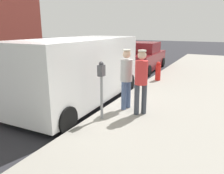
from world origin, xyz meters
TOP-DOWN VIEW (x-y plane):
  - ground_plane at (0.00, 0.00)m, footprint 80.00×80.00m
  - sidewalk_slab at (3.50, 0.00)m, footprint 5.00×32.00m
  - parking_meter_near at (1.35, -0.65)m, footprint 0.14×0.18m
  - pedestrian_in_red at (2.13, 0.12)m, footprint 0.34×0.34m
  - pedestrian_in_gray at (1.61, 0.33)m, footprint 0.34×0.35m
  - parked_van at (-0.15, 0.50)m, footprint 2.23×5.25m
  - parked_sedan_ahead at (-0.33, 7.24)m, footprint 2.06×4.46m
  - fire_hydrant at (1.45, 4.33)m, footprint 0.24×0.24m

SIDE VIEW (x-z plane):
  - ground_plane at x=0.00m, z-range 0.00..0.00m
  - sidewalk_slab at x=3.50m, z-range 0.00..0.15m
  - fire_hydrant at x=1.45m, z-range 0.14..1.00m
  - parked_sedan_ahead at x=-0.33m, z-range -0.08..1.57m
  - pedestrian_in_gray at x=1.61m, z-range 0.28..2.02m
  - parked_van at x=-0.15m, z-range 0.08..2.23m
  - pedestrian_in_red at x=2.13m, z-range 0.29..2.05m
  - parking_meter_near at x=1.35m, z-range 0.42..1.94m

